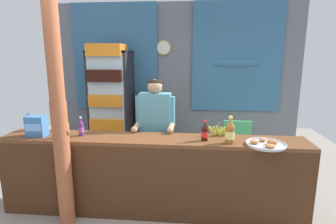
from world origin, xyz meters
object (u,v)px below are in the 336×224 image
soda_bottle_iced_tea (230,132)px  soda_bottle_grape_soda (81,128)px  drink_fridge (111,97)px  shopkeeper (155,123)px  soda_bottle_orange_soda (66,128)px  stall_counter (151,171)px  timber_post (58,107)px  soda_bottle_cola (205,132)px  snack_box_biscuit (36,126)px  soda_bottle_water (29,123)px  bottle_shelf_rack (153,122)px  plastic_lawn_chair (236,141)px  banana_bunch (219,131)px  pastry_tray (266,144)px

soda_bottle_iced_tea → soda_bottle_grape_soda: size_ratio=1.30×
drink_fridge → shopkeeper: 1.61m
soda_bottle_grape_soda → soda_bottle_orange_soda: 0.16m
stall_counter → timber_post: 1.22m
soda_bottle_cola → snack_box_biscuit: 1.95m
drink_fridge → soda_bottle_water: bearing=-109.8°
stall_counter → bottle_shelf_rack: bearing=97.6°
plastic_lawn_chair → snack_box_biscuit: (-2.51, -1.36, 0.55)m
soda_bottle_iced_tea → banana_bunch: soda_bottle_iced_tea is taller
stall_counter → bottle_shelf_rack: bottle_shelf_rack is taller
soda_bottle_orange_soda → plastic_lawn_chair: bearing=32.7°
stall_counter → pastry_tray: pastry_tray is taller
timber_post → soda_bottle_water: bearing=143.9°
drink_fridge → pastry_tray: (2.24, -1.89, -0.17)m
plastic_lawn_chair → pastry_tray: bearing=-87.2°
soda_bottle_iced_tea → banana_bunch: (-0.09, 0.26, -0.07)m
stall_counter → soda_bottle_grape_soda: bearing=172.3°
drink_fridge → bottle_shelf_rack: 0.91m
bottle_shelf_rack → snack_box_biscuit: bearing=-118.0°
soda_bottle_iced_tea → pastry_tray: size_ratio=0.72×
soda_bottle_cola → snack_box_biscuit: (-1.95, -0.02, 0.02)m
plastic_lawn_chair → soda_bottle_orange_soda: size_ratio=3.38×
stall_counter → soda_bottle_water: bearing=170.7°
soda_bottle_cola → timber_post: bearing=-169.4°
snack_box_biscuit → banana_bunch: bearing=5.8°
drink_fridge → soda_bottle_cola: 2.40m
timber_post → soda_bottle_grape_soda: bearing=76.7°
soda_bottle_grape_soda → pastry_tray: size_ratio=0.56×
soda_bottle_grape_soda → soda_bottle_iced_tea: bearing=-4.0°
drink_fridge → soda_bottle_water: drink_fridge is taller
soda_bottle_water → soda_bottle_orange_soda: size_ratio=0.88×
shopkeeper → banana_bunch: 0.85m
soda_bottle_cola → soda_bottle_water: soda_bottle_cola is taller
soda_bottle_cola → banana_bunch: size_ratio=0.86×
timber_post → soda_bottle_cola: bearing=10.6°
bottle_shelf_rack → banana_bunch: 2.11m
shopkeeper → soda_bottle_water: (-1.55, -0.31, 0.04)m
stall_counter → drink_fridge: drink_fridge is taller
plastic_lawn_chair → snack_box_biscuit: size_ratio=3.58×
shopkeeper → soda_bottle_cola: bearing=-38.7°
plastic_lawn_chair → banana_bunch: 1.31m
soda_bottle_iced_tea → plastic_lawn_chair: bearing=78.0°
shopkeeper → snack_box_biscuit: shopkeeper is taller
soda_bottle_iced_tea → soda_bottle_orange_soda: size_ratio=1.18×
stall_counter → drink_fridge: size_ratio=1.73×
banana_bunch → soda_bottle_water: bearing=-180.0°
soda_bottle_grape_soda → banana_bunch: bearing=5.1°
soda_bottle_water → bottle_shelf_rack: bearing=54.2°
stall_counter → pastry_tray: (1.23, -0.05, 0.38)m
timber_post → snack_box_biscuit: 0.58m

